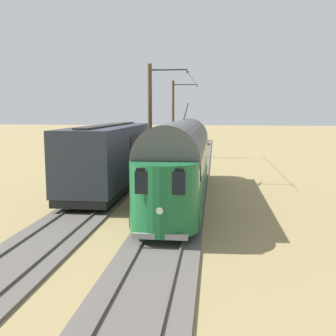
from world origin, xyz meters
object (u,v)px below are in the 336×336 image
at_px(boxcar_adjacent, 111,155).
at_px(catenary_pole_foreground, 174,118).
at_px(catenary_pole_mid_near, 151,122).
at_px(vintage_streetcar, 181,159).

bearing_deg(boxcar_adjacent, catenary_pole_foreground, -96.16).
bearing_deg(boxcar_adjacent, catenary_pole_mid_near, -121.65).
xyz_separation_m(vintage_streetcar, catenary_pole_mid_near, (2.42, -5.12, 1.83)).
relative_size(vintage_streetcar, catenary_pole_mid_near, 2.14).
distance_m(vintage_streetcar, catenary_pole_foreground, 20.37).
xyz_separation_m(catenary_pole_foreground, catenary_pole_mid_near, (0.00, 15.02, 0.00)).
bearing_deg(vintage_streetcar, catenary_pole_mid_near, -64.74).
bearing_deg(vintage_streetcar, catenary_pole_foreground, -83.16).
relative_size(catenary_pole_foreground, catenary_pole_mid_near, 1.00).
bearing_deg(catenary_pole_mid_near, vintage_streetcar, 115.26).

